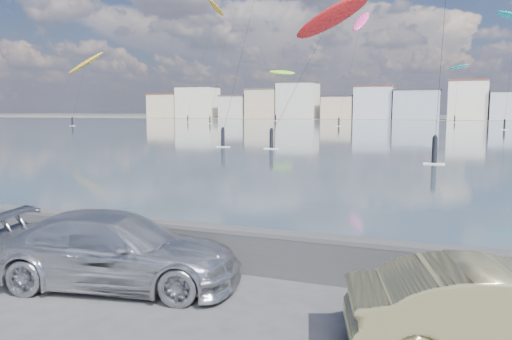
# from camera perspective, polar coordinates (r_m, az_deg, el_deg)

# --- Properties ---
(ground) EXTENTS (700.00, 700.00, 0.00)m
(ground) POSITION_cam_1_polar(r_m,az_deg,el_deg) (9.99, -14.27, -15.04)
(ground) COLOR #333335
(ground) RESTS_ON ground
(bay_water) EXTENTS (500.00, 177.00, 0.00)m
(bay_water) POSITION_cam_1_polar(r_m,az_deg,el_deg) (99.22, 18.06, 4.47)
(bay_water) COLOR #34444E
(bay_water) RESTS_ON ground
(far_shore_strip) EXTENTS (500.00, 60.00, 0.00)m
(far_shore_strip) POSITION_cam_1_polar(r_m,az_deg,el_deg) (207.61, 19.75, 5.52)
(far_shore_strip) COLOR #4C473D
(far_shore_strip) RESTS_ON ground
(seawall) EXTENTS (400.00, 0.36, 1.08)m
(seawall) POSITION_cam_1_polar(r_m,az_deg,el_deg) (11.98, -6.79, -8.20)
(seawall) COLOR #28282B
(seawall) RESTS_ON ground
(far_buildings) EXTENTS (240.79, 13.26, 14.60)m
(far_buildings) POSITION_cam_1_polar(r_m,az_deg,el_deg) (193.56, 20.10, 7.22)
(far_buildings) COLOR beige
(far_buildings) RESTS_ON ground
(car_silver) EXTENTS (5.61, 3.15, 1.54)m
(car_silver) POSITION_cam_1_polar(r_m,az_deg,el_deg) (11.01, -15.72, -8.78)
(car_silver) COLOR #B5B7BD
(car_silver) RESTS_ON ground
(car_champagne) EXTENTS (4.70, 2.69, 1.47)m
(car_champagne) POSITION_cam_1_polar(r_m,az_deg,el_deg) (8.37, 26.24, -14.57)
(car_champagne) COLOR tan
(car_champagne) RESTS_ON ground
(kitesurfer_1) EXTENTS (6.67, 13.05, 16.89)m
(kitesurfer_1) POSITION_cam_1_polar(r_m,az_deg,el_deg) (159.26, 22.13, 10.75)
(kitesurfer_1) COLOR #19BFBF
(kitesurfer_1) RESTS_ON ground
(kitesurfer_6) EXTENTS (6.66, 17.87, 36.56)m
(kitesurfer_6) POSITION_cam_1_polar(r_m,az_deg,el_deg) (158.90, -4.56, 17.86)
(kitesurfer_6) COLOR #BF8C19
(kitesurfer_6) RESTS_ON ground
(kitesurfer_8) EXTENTS (9.46, 10.63, 17.75)m
(kitesurfer_8) POSITION_cam_1_polar(r_m,az_deg,el_deg) (126.89, -18.90, 11.43)
(kitesurfer_8) COLOR #BF8C19
(kitesurfer_8) RESTS_ON ground
(kitesurfer_14) EXTENTS (4.88, 18.57, 27.72)m
(kitesurfer_14) POSITION_cam_1_polar(r_m,az_deg,el_deg) (125.34, 11.91, 16.20)
(kitesurfer_14) COLOR #E5338C
(kitesurfer_14) RESTS_ON ground
(kitesurfer_16) EXTENTS (9.94, 15.30, 16.76)m
(kitesurfer_16) POSITION_cam_1_polar(r_m,az_deg,el_deg) (58.83, 8.56, 16.75)
(kitesurfer_16) COLOR red
(kitesurfer_16) RESTS_ON ground
(kitesurfer_17) EXTENTS (10.16, 9.26, 17.66)m
(kitesurfer_17) POSITION_cam_1_polar(r_m,az_deg,el_deg) (171.92, 2.97, 11.03)
(kitesurfer_17) COLOR #8CD826
(kitesurfer_17) RESTS_ON ground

